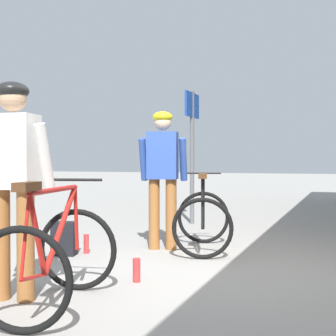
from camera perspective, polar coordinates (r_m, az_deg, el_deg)
The scene contains 9 objects.
ground_plane at distance 4.60m, azimuth 7.37°, elevation -13.31°, with size 80.00×80.00×0.00m, color gray.
cyclist_near_in_blue at distance 5.70m, azimuth -0.69°, elevation 0.13°, with size 0.65×0.40×1.76m.
cyclist_far_in_white at distance 3.81m, azimuth -19.14°, elevation -0.23°, with size 0.64×0.37×1.76m.
bicycle_near_black at distance 5.68m, azimuth 4.48°, elevation -6.47°, with size 0.99×1.23×0.99m.
bicycle_far_red at distance 3.55m, azimuth -14.48°, elevation -10.89°, with size 0.93×1.20×0.99m.
backpack_on_platform at distance 5.55m, azimuth -13.10°, elevation -8.76°, with size 0.28×0.18×0.40m, color black.
water_bottle_near_the_bikes at distance 4.27m, azimuth -4.03°, elevation -12.87°, with size 0.07×0.07×0.22m, color red.
water_bottle_by_the_backpack at distance 5.62m, azimuth -10.38°, elevation -9.49°, with size 0.06×0.06×0.23m, color red.
platform_sign_post at distance 8.12m, azimuth 3.09°, elevation 4.33°, with size 0.08×0.70×2.40m.
Camera 1 is at (1.11, -4.32, 1.12)m, focal length 47.78 mm.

